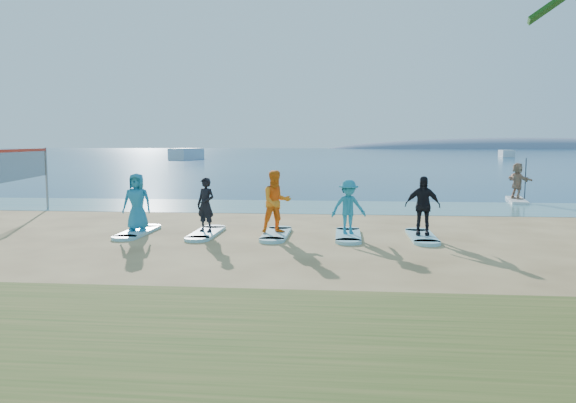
# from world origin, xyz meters

# --- Properties ---
(ground) EXTENTS (600.00, 600.00, 0.00)m
(ground) POSITION_xyz_m (0.00, 0.00, 0.00)
(ground) COLOR tan
(ground) RESTS_ON ground
(shallow_water) EXTENTS (600.00, 600.00, 0.00)m
(shallow_water) POSITION_xyz_m (0.00, 10.50, 0.01)
(shallow_water) COLOR teal
(shallow_water) RESTS_ON ground
(ocean) EXTENTS (600.00, 600.00, 0.00)m
(ocean) POSITION_xyz_m (0.00, 160.00, 0.01)
(ocean) COLOR navy
(ocean) RESTS_ON ground
(island_ridge) EXTENTS (220.00, 56.00, 18.00)m
(island_ridge) POSITION_xyz_m (95.00, 300.00, 0.00)
(island_ridge) COLOR slate
(island_ridge) RESTS_ON ground
(volleyball_net) EXTENTS (2.11, 8.86, 2.50)m
(volleyball_net) POSITION_xyz_m (-10.08, 4.12, 1.90)
(volleyball_net) COLOR gray
(volleyball_net) RESTS_ON ground
(paddleboard) EXTENTS (1.21, 3.08, 0.12)m
(paddleboard) POSITION_xyz_m (8.78, 13.62, 0.06)
(paddleboard) COLOR silver
(paddleboard) RESTS_ON ground
(paddleboarder) EXTENTS (1.02, 1.62, 1.67)m
(paddleboarder) POSITION_xyz_m (8.78, 13.62, 0.95)
(paddleboarder) COLOR tan
(paddleboarder) RESTS_ON paddleboard
(boat_offshore_a) EXTENTS (3.98, 8.85, 1.87)m
(boat_offshore_a) POSITION_xyz_m (-25.27, 78.97, 0.00)
(boat_offshore_a) COLOR silver
(boat_offshore_a) RESTS_ON ground
(boat_offshore_b) EXTENTS (2.75, 5.57, 1.39)m
(boat_offshore_b) POSITION_xyz_m (33.05, 102.26, 0.00)
(boat_offshore_b) COLOR silver
(boat_offshore_b) RESTS_ON ground
(surfboard_0) EXTENTS (0.70, 2.20, 0.09)m
(surfboard_0) POSITION_xyz_m (-5.25, 2.96, 0.04)
(surfboard_0) COLOR #8FD1DD
(surfboard_0) RESTS_ON ground
(student_0) EXTENTS (0.86, 0.59, 1.70)m
(student_0) POSITION_xyz_m (-5.25, 2.96, 0.94)
(student_0) COLOR teal
(student_0) RESTS_ON surfboard_0
(surfboard_1) EXTENTS (0.70, 2.20, 0.09)m
(surfboard_1) POSITION_xyz_m (-3.18, 2.96, 0.04)
(surfboard_1) COLOR #8FD1DD
(surfboard_1) RESTS_ON ground
(student_1) EXTENTS (0.68, 0.59, 1.59)m
(student_1) POSITION_xyz_m (-3.18, 2.96, 0.88)
(student_1) COLOR black
(student_1) RESTS_ON surfboard_1
(surfboard_2) EXTENTS (0.70, 2.20, 0.09)m
(surfboard_2) POSITION_xyz_m (-1.11, 2.96, 0.04)
(surfboard_2) COLOR #8FD1DD
(surfboard_2) RESTS_ON ground
(student_2) EXTENTS (1.08, 0.98, 1.80)m
(student_2) POSITION_xyz_m (-1.11, 2.96, 0.99)
(student_2) COLOR orange
(student_2) RESTS_ON surfboard_2
(surfboard_3) EXTENTS (0.70, 2.20, 0.09)m
(surfboard_3) POSITION_xyz_m (0.96, 2.96, 0.04)
(surfboard_3) COLOR #8FD1DD
(surfboard_3) RESTS_ON ground
(student_3) EXTENTS (1.11, 0.82, 1.55)m
(student_3) POSITION_xyz_m (0.96, 2.96, 0.86)
(student_3) COLOR teal
(student_3) RESTS_ON surfboard_3
(surfboard_4) EXTENTS (0.70, 2.20, 0.09)m
(surfboard_4) POSITION_xyz_m (3.04, 2.96, 0.04)
(surfboard_4) COLOR #8FD1DD
(surfboard_4) RESTS_ON ground
(student_4) EXTENTS (1.01, 0.50, 1.66)m
(student_4) POSITION_xyz_m (3.04, 2.96, 0.92)
(student_4) COLOR black
(student_4) RESTS_ON surfboard_4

